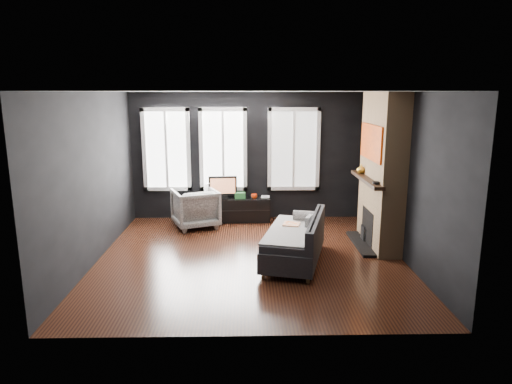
{
  "coord_description": "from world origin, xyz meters",
  "views": [
    {
      "loc": [
        -0.06,
        -7.17,
        2.69
      ],
      "look_at": [
        0.1,
        0.3,
        1.05
      ],
      "focal_mm": 32.0,
      "sensor_mm": 36.0,
      "label": 1
    }
  ],
  "objects_px": {
    "monitor": "(223,186)",
    "mug": "(254,195)",
    "media_console": "(236,209)",
    "mantel_vase": "(361,169)",
    "book": "(261,192)",
    "armchair": "(195,206)",
    "sofa": "(294,239)"
  },
  "relations": [
    {
      "from": "monitor",
      "to": "sofa",
      "type": "bearing_deg",
      "value": -66.5
    },
    {
      "from": "book",
      "to": "media_console",
      "type": "bearing_deg",
      "value": -174.56
    },
    {
      "from": "monitor",
      "to": "book",
      "type": "relative_size",
      "value": 2.57
    },
    {
      "from": "media_console",
      "to": "monitor",
      "type": "relative_size",
      "value": 2.42
    },
    {
      "from": "mantel_vase",
      "to": "sofa",
      "type": "bearing_deg",
      "value": -137.44
    },
    {
      "from": "sofa",
      "to": "book",
      "type": "height_order",
      "value": "sofa"
    },
    {
      "from": "media_console",
      "to": "mantel_vase",
      "type": "relative_size",
      "value": 8.56
    },
    {
      "from": "sofa",
      "to": "media_console",
      "type": "height_order",
      "value": "sofa"
    },
    {
      "from": "mug",
      "to": "mantel_vase",
      "type": "relative_size",
      "value": 0.74
    },
    {
      "from": "sofa",
      "to": "monitor",
      "type": "distance_m",
      "value": 2.74
    },
    {
      "from": "monitor",
      "to": "mug",
      "type": "distance_m",
      "value": 0.69
    },
    {
      "from": "media_console",
      "to": "book",
      "type": "bearing_deg",
      "value": 3.52
    },
    {
      "from": "armchair",
      "to": "mantel_vase",
      "type": "bearing_deg",
      "value": 144.93
    },
    {
      "from": "media_console",
      "to": "mug",
      "type": "distance_m",
      "value": 0.51
    },
    {
      "from": "media_console",
      "to": "mug",
      "type": "relative_size",
      "value": 11.51
    },
    {
      "from": "mug",
      "to": "mantel_vase",
      "type": "bearing_deg",
      "value": -30.12
    },
    {
      "from": "armchair",
      "to": "mantel_vase",
      "type": "distance_m",
      "value": 3.36
    },
    {
      "from": "sofa",
      "to": "mantel_vase",
      "type": "xyz_separation_m",
      "value": [
        1.35,
        1.24,
        0.93
      ]
    },
    {
      "from": "armchair",
      "to": "monitor",
      "type": "xyz_separation_m",
      "value": [
        0.54,
        0.4,
        0.34
      ]
    },
    {
      "from": "monitor",
      "to": "armchair",
      "type": "bearing_deg",
      "value": -147.8
    },
    {
      "from": "monitor",
      "to": "mantel_vase",
      "type": "bearing_deg",
      "value": -28.3
    },
    {
      "from": "armchair",
      "to": "mug",
      "type": "bearing_deg",
      "value": 175.44
    },
    {
      "from": "book",
      "to": "mug",
      "type": "bearing_deg",
      "value": -143.84
    },
    {
      "from": "mug",
      "to": "book",
      "type": "relative_size",
      "value": 0.54
    },
    {
      "from": "mantel_vase",
      "to": "armchair",
      "type": "bearing_deg",
      "value": 166.34
    },
    {
      "from": "sofa",
      "to": "armchair",
      "type": "height_order",
      "value": "armchair"
    },
    {
      "from": "book",
      "to": "mantel_vase",
      "type": "height_order",
      "value": "mantel_vase"
    },
    {
      "from": "armchair",
      "to": "media_console",
      "type": "xyz_separation_m",
      "value": [
        0.81,
        0.42,
        -0.18
      ]
    },
    {
      "from": "monitor",
      "to": "book",
      "type": "distance_m",
      "value": 0.83
    },
    {
      "from": "media_console",
      "to": "monitor",
      "type": "bearing_deg",
      "value": -176.69
    },
    {
      "from": "sofa",
      "to": "mug",
      "type": "distance_m",
      "value": 2.45
    },
    {
      "from": "armchair",
      "to": "mantel_vase",
      "type": "relative_size",
      "value": 5.07
    }
  ]
}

